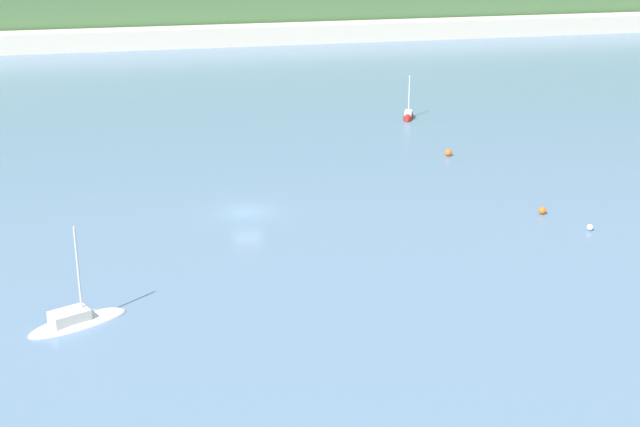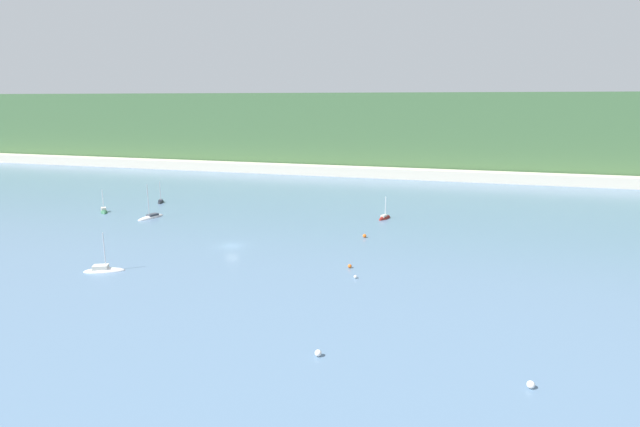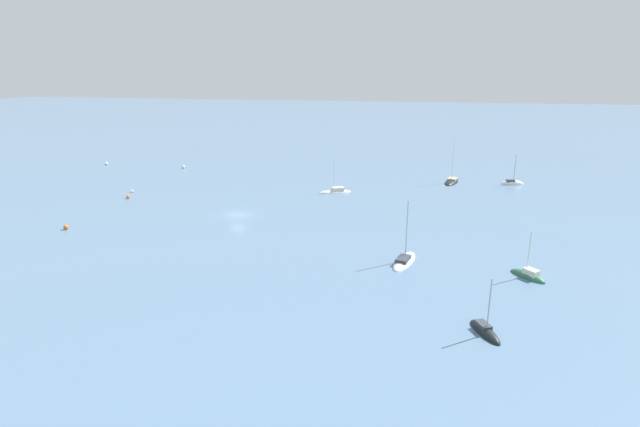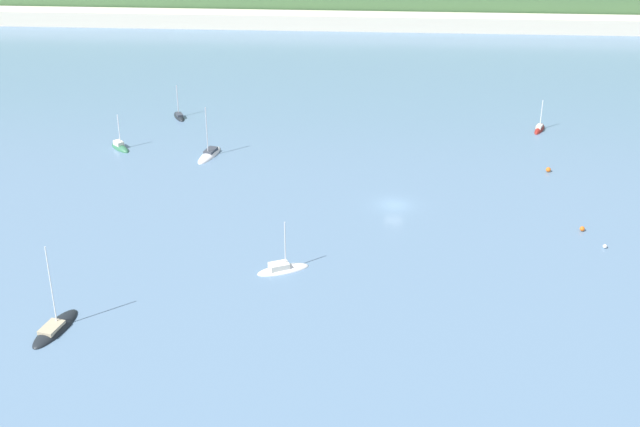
{
  "view_description": "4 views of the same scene",
  "coord_description": "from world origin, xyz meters",
  "px_view_note": "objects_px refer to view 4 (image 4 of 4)",
  "views": [
    {
      "loc": [
        -10.56,
        -72.53,
        25.55
      ],
      "look_at": [
        4.06,
        -10.52,
        3.14
      ],
      "focal_mm": 50.0,
      "sensor_mm": 36.0,
      "label": 1
    },
    {
      "loc": [
        41.72,
        -84.31,
        27.56
      ],
      "look_at": [
        12.75,
        17.62,
        3.37
      ],
      "focal_mm": 28.0,
      "sensor_mm": 36.0,
      "label": 2
    },
    {
      "loc": [
        -30.15,
        77.9,
        24.49
      ],
      "look_at": [
        -14.49,
        0.04,
        1.1
      ],
      "focal_mm": 28.0,
      "sensor_mm": 36.0,
      "label": 3
    },
    {
      "loc": [
        -3.75,
        -112.79,
        54.83
      ],
      "look_at": [
        -9.81,
        -10.65,
        3.7
      ],
      "focal_mm": 50.0,
      "sensor_mm": 36.0,
      "label": 4
    }
  ],
  "objects_px": {
    "mooring_buoy_4": "(548,170)",
    "mooring_buoy_2": "(582,229)",
    "sailboat_5": "(120,148)",
    "sailboat_6": "(209,155)",
    "mooring_buoy_3": "(605,246)",
    "sailboat_1": "(283,269)",
    "sailboat_2": "(55,329)",
    "sailboat_0": "(539,130)",
    "sailboat_3": "(179,117)"
  },
  "relations": [
    {
      "from": "sailboat_6",
      "to": "sailboat_3",
      "type": "bearing_deg",
      "value": -139.35
    },
    {
      "from": "sailboat_5",
      "to": "mooring_buoy_4",
      "type": "xyz_separation_m",
      "value": [
        67.46,
        -5.33,
        0.25
      ]
    },
    {
      "from": "sailboat_2",
      "to": "sailboat_3",
      "type": "distance_m",
      "value": 66.36
    },
    {
      "from": "sailboat_2",
      "to": "mooring_buoy_4",
      "type": "relative_size",
      "value": 14.5
    },
    {
      "from": "sailboat_5",
      "to": "mooring_buoy_4",
      "type": "height_order",
      "value": "sailboat_5"
    },
    {
      "from": "sailboat_1",
      "to": "mooring_buoy_4",
      "type": "xyz_separation_m",
      "value": [
        37.48,
        32.0,
        0.25
      ]
    },
    {
      "from": "sailboat_3",
      "to": "mooring_buoy_2",
      "type": "bearing_deg",
      "value": -147.63
    },
    {
      "from": "sailboat_0",
      "to": "mooring_buoy_2",
      "type": "height_order",
      "value": "sailboat_0"
    },
    {
      "from": "sailboat_2",
      "to": "mooring_buoy_4",
      "type": "bearing_deg",
      "value": -38.55
    },
    {
      "from": "sailboat_5",
      "to": "mooring_buoy_3",
      "type": "distance_m",
      "value": 76.42
    },
    {
      "from": "sailboat_1",
      "to": "mooring_buoy_3",
      "type": "height_order",
      "value": "sailboat_1"
    },
    {
      "from": "sailboat_0",
      "to": "sailboat_1",
      "type": "bearing_deg",
      "value": 164.08
    },
    {
      "from": "sailboat_6",
      "to": "mooring_buoy_3",
      "type": "height_order",
      "value": "sailboat_6"
    },
    {
      "from": "sailboat_6",
      "to": "mooring_buoy_2",
      "type": "relative_size",
      "value": 13.52
    },
    {
      "from": "mooring_buoy_3",
      "to": "mooring_buoy_4",
      "type": "xyz_separation_m",
      "value": [
        -3.14,
        23.95,
        0.11
      ]
    },
    {
      "from": "sailboat_2",
      "to": "sailboat_5",
      "type": "distance_m",
      "value": 51.99
    },
    {
      "from": "sailboat_1",
      "to": "mooring_buoy_2",
      "type": "distance_m",
      "value": 40.7
    },
    {
      "from": "sailboat_3",
      "to": "sailboat_2",
      "type": "bearing_deg",
      "value": 154.61
    },
    {
      "from": "sailboat_5",
      "to": "mooring_buoy_2",
      "type": "relative_size",
      "value": 10.05
    },
    {
      "from": "sailboat_3",
      "to": "sailboat_6",
      "type": "xyz_separation_m",
      "value": [
        8.26,
        -16.77,
        0.01
      ]
    },
    {
      "from": "sailboat_5",
      "to": "sailboat_6",
      "type": "xyz_separation_m",
      "value": [
        14.89,
        -2.02,
        -0.03
      ]
    },
    {
      "from": "mooring_buoy_2",
      "to": "mooring_buoy_3",
      "type": "xyz_separation_m",
      "value": [
        1.94,
        -4.62,
        -0.06
      ]
    },
    {
      "from": "sailboat_1",
      "to": "sailboat_2",
      "type": "xyz_separation_m",
      "value": [
        -23.57,
        -14.27,
        -0.04
      ]
    },
    {
      "from": "sailboat_0",
      "to": "sailboat_5",
      "type": "height_order",
      "value": "sailboat_5"
    },
    {
      "from": "mooring_buoy_4",
      "to": "sailboat_5",
      "type": "bearing_deg",
      "value": 175.48
    },
    {
      "from": "sailboat_6",
      "to": "sailboat_1",
      "type": "bearing_deg",
      "value": 37.57
    },
    {
      "from": "sailboat_2",
      "to": "sailboat_6",
      "type": "xyz_separation_m",
      "value": [
        8.49,
        49.58,
        0.01
      ]
    },
    {
      "from": "sailboat_1",
      "to": "sailboat_6",
      "type": "relative_size",
      "value": 0.81
    },
    {
      "from": "sailboat_1",
      "to": "sailboat_5",
      "type": "height_order",
      "value": "sailboat_1"
    },
    {
      "from": "sailboat_0",
      "to": "sailboat_2",
      "type": "height_order",
      "value": "sailboat_2"
    },
    {
      "from": "sailboat_2",
      "to": "sailboat_5",
      "type": "bearing_deg",
      "value": 21.37
    },
    {
      "from": "mooring_buoy_2",
      "to": "sailboat_1",
      "type": "bearing_deg",
      "value": -161.86
    },
    {
      "from": "mooring_buoy_3",
      "to": "sailboat_5",
      "type": "bearing_deg",
      "value": 157.47
    },
    {
      "from": "sailboat_5",
      "to": "sailboat_1",
      "type": "bearing_deg",
      "value": -4.1
    },
    {
      "from": "sailboat_3",
      "to": "sailboat_0",
      "type": "bearing_deg",
      "value": -117.49
    },
    {
      "from": "sailboat_1",
      "to": "mooring_buoy_2",
      "type": "xyz_separation_m",
      "value": [
        38.68,
        12.67,
        0.2
      ]
    },
    {
      "from": "sailboat_6",
      "to": "sailboat_2",
      "type": "bearing_deg",
      "value": 4.73
    },
    {
      "from": "sailboat_2",
      "to": "mooring_buoy_4",
      "type": "xyz_separation_m",
      "value": [
        61.05,
        46.27,
        0.29
      ]
    },
    {
      "from": "mooring_buoy_2",
      "to": "mooring_buoy_4",
      "type": "height_order",
      "value": "mooring_buoy_4"
    },
    {
      "from": "mooring_buoy_3",
      "to": "sailboat_2",
      "type": "bearing_deg",
      "value": -160.83
    },
    {
      "from": "sailboat_1",
      "to": "sailboat_2",
      "type": "bearing_deg",
      "value": -172.84
    },
    {
      "from": "mooring_buoy_4",
      "to": "mooring_buoy_2",
      "type": "bearing_deg",
      "value": -86.46
    },
    {
      "from": "sailboat_0",
      "to": "mooring_buoy_2",
      "type": "distance_m",
      "value": 36.91
    },
    {
      "from": "mooring_buoy_2",
      "to": "sailboat_3",
      "type": "bearing_deg",
      "value": 147.56
    },
    {
      "from": "sailboat_5",
      "to": "mooring_buoy_4",
      "type": "relative_size",
      "value": 8.82
    },
    {
      "from": "sailboat_2",
      "to": "mooring_buoy_2",
      "type": "bearing_deg",
      "value": -52.3
    },
    {
      "from": "sailboat_0",
      "to": "mooring_buoy_3",
      "type": "distance_m",
      "value": 41.57
    },
    {
      "from": "mooring_buoy_2",
      "to": "mooring_buoy_4",
      "type": "distance_m",
      "value": 19.36
    },
    {
      "from": "sailboat_0",
      "to": "sailboat_5",
      "type": "xyz_separation_m",
      "value": [
        -68.91,
        -12.25,
        0.05
      ]
    },
    {
      "from": "sailboat_1",
      "to": "mooring_buoy_4",
      "type": "height_order",
      "value": "sailboat_1"
    }
  ]
}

